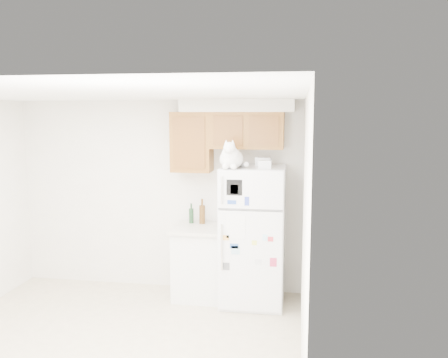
% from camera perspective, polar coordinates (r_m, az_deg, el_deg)
% --- Properties ---
extents(room_shell, '(3.84, 4.04, 2.52)m').
position_cam_1_polar(room_shell, '(4.65, -12.78, -0.45)').
color(room_shell, silver).
rests_on(room_shell, ground_plane).
extents(refrigerator, '(0.76, 0.78, 1.70)m').
position_cam_1_polar(refrigerator, '(5.84, 3.50, -6.81)').
color(refrigerator, white).
rests_on(refrigerator, ground_plane).
extents(base_counter, '(0.64, 0.64, 0.92)m').
position_cam_1_polar(base_counter, '(6.12, -3.00, -9.90)').
color(base_counter, white).
rests_on(base_counter, ground_plane).
extents(cat, '(0.34, 0.49, 0.35)m').
position_cam_1_polar(cat, '(5.45, 0.88, 2.61)').
color(cat, white).
rests_on(cat, refrigerator).
extents(storage_box_back, '(0.20, 0.16, 0.10)m').
position_cam_1_polar(storage_box_back, '(5.79, 4.77, 2.10)').
color(storage_box_back, white).
rests_on(storage_box_back, refrigerator).
extents(storage_box_front, '(0.16, 0.12, 0.09)m').
position_cam_1_polar(storage_box_front, '(5.55, 4.91, 1.79)').
color(storage_box_front, white).
rests_on(storage_box_front, refrigerator).
extents(bottle_green, '(0.06, 0.06, 0.26)m').
position_cam_1_polar(bottle_green, '(6.17, -3.96, -4.13)').
color(bottle_green, '#19381E').
rests_on(bottle_green, base_counter).
extents(bottle_amber, '(0.08, 0.08, 0.32)m').
position_cam_1_polar(bottle_amber, '(6.13, -2.65, -3.90)').
color(bottle_amber, '#593814').
rests_on(bottle_amber, base_counter).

